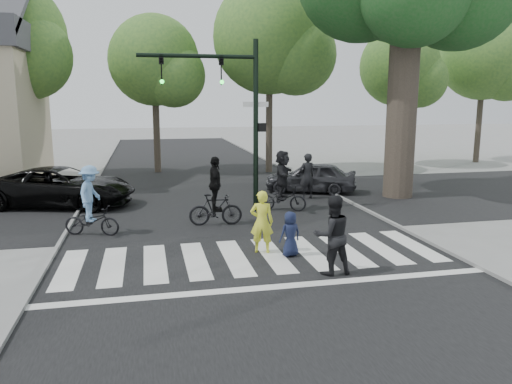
% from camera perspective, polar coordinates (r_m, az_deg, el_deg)
% --- Properties ---
extents(ground, '(120.00, 120.00, 0.00)m').
position_cam_1_polar(ground, '(12.02, 0.77, -8.79)').
color(ground, gray).
rests_on(ground, ground).
extents(road_stem, '(10.00, 70.00, 0.01)m').
position_cam_1_polar(road_stem, '(16.73, -3.16, -3.20)').
color(road_stem, black).
rests_on(road_stem, ground).
extents(road_cross, '(70.00, 10.00, 0.01)m').
position_cam_1_polar(road_cross, '(19.63, -4.59, -1.15)').
color(road_cross, black).
rests_on(road_cross, ground).
extents(curb_left, '(0.10, 70.00, 0.10)m').
position_cam_1_polar(curb_left, '(16.70, -20.56, -3.74)').
color(curb_left, gray).
rests_on(curb_left, ground).
extents(curb_right, '(0.10, 70.00, 0.10)m').
position_cam_1_polar(curb_right, '(18.20, 12.73, -2.16)').
color(curb_right, gray).
rests_on(curb_right, ground).
extents(crosswalk, '(10.00, 3.85, 0.01)m').
position_cam_1_polar(crosswalk, '(12.63, 0.08, -7.78)').
color(crosswalk, silver).
rests_on(crosswalk, ground).
extents(traffic_signal, '(4.45, 0.29, 6.00)m').
position_cam_1_polar(traffic_signal, '(17.49, -2.78, 10.30)').
color(traffic_signal, black).
rests_on(traffic_signal, ground).
extents(bg_tree_1, '(6.09, 5.80, 9.80)m').
position_cam_1_polar(bg_tree_1, '(27.34, -26.28, 15.14)').
color(bg_tree_1, brown).
rests_on(bg_tree_1, ground).
extents(bg_tree_2, '(5.04, 4.80, 8.40)m').
position_cam_1_polar(bg_tree_2, '(27.73, -11.03, 14.12)').
color(bg_tree_2, brown).
rests_on(bg_tree_2, ground).
extents(bg_tree_3, '(6.30, 6.00, 10.20)m').
position_cam_1_polar(bg_tree_3, '(27.36, 2.33, 16.80)').
color(bg_tree_3, brown).
rests_on(bg_tree_3, ground).
extents(bg_tree_4, '(4.83, 4.60, 8.15)m').
position_cam_1_polar(bg_tree_4, '(31.00, 16.60, 13.22)').
color(bg_tree_4, brown).
rests_on(bg_tree_4, ground).
extents(bg_tree_5, '(5.67, 5.40, 9.30)m').
position_cam_1_polar(bg_tree_5, '(34.80, 25.18, 13.54)').
color(bg_tree_5, brown).
rests_on(bg_tree_5, ground).
extents(pedestrian_woman, '(0.70, 0.56, 1.66)m').
position_cam_1_polar(pedestrian_woman, '(13.03, 0.66, -3.43)').
color(pedestrian_woman, yellow).
rests_on(pedestrian_woman, ground).
extents(pedestrian_child, '(0.65, 0.50, 1.18)m').
position_cam_1_polar(pedestrian_child, '(12.83, 3.93, -4.81)').
color(pedestrian_child, '#161D3A').
rests_on(pedestrian_child, ground).
extents(pedestrian_adult, '(0.94, 0.75, 1.86)m').
position_cam_1_polar(pedestrian_adult, '(11.56, 8.70, -4.89)').
color(pedestrian_adult, black).
rests_on(pedestrian_adult, ground).
extents(cyclist_left, '(1.75, 1.21, 2.09)m').
position_cam_1_polar(cyclist_left, '(15.44, -18.34, -1.46)').
color(cyclist_left, black).
rests_on(cyclist_left, ground).
extents(cyclist_mid, '(1.72, 1.06, 2.21)m').
position_cam_1_polar(cyclist_mid, '(15.90, -4.66, -0.61)').
color(cyclist_mid, black).
rests_on(cyclist_mid, ground).
extents(cyclist_right, '(1.83, 1.69, 2.19)m').
position_cam_1_polar(cyclist_right, '(17.88, 3.03, 0.89)').
color(cyclist_right, black).
rests_on(cyclist_right, ground).
extents(car_suv, '(5.82, 3.84, 1.49)m').
position_cam_1_polar(car_suv, '(20.06, -21.32, 0.56)').
color(car_suv, black).
rests_on(car_suv, ground).
extents(car_grey, '(4.19, 2.97, 1.33)m').
position_cam_1_polar(car_grey, '(21.66, 6.28, 1.70)').
color(car_grey, '#2E2E32').
rests_on(car_grey, ground).
extents(bystander_dark, '(0.73, 0.54, 1.85)m').
position_cam_1_polar(bystander_dark, '(20.18, 5.83, 1.81)').
color(bystander_dark, black).
rests_on(bystander_dark, ground).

